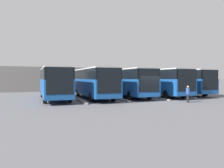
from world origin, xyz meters
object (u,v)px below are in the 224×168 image
at_px(bus_3, 94,82).
at_px(pedestrian, 188,93).
at_px(bus_1, 159,81).
at_px(bus_0, 181,81).
at_px(bus_4, 54,82).
at_px(bus_2, 127,82).

relative_size(bus_3, pedestrian, 6.86).
bearing_deg(bus_1, bus_0, -164.15).
height_order(bus_0, bus_4, same).
relative_size(bus_2, bus_4, 1.00).
bearing_deg(pedestrian, bus_0, 172.94).
height_order(bus_0, pedestrian, bus_0).
xyz_separation_m(bus_0, bus_2, (8.57, 0.49, 0.00)).
bearing_deg(bus_4, bus_3, 176.43).
xyz_separation_m(bus_1, bus_2, (4.28, -0.48, 0.00)).
bearing_deg(bus_3, bus_4, -3.57).
height_order(bus_0, bus_2, same).
bearing_deg(bus_4, bus_1, 179.39).
bearing_deg(bus_2, pedestrian, 114.09).
xyz_separation_m(bus_1, bus_4, (12.85, -0.85, 0.00)).
relative_size(bus_0, bus_4, 1.00).
bearing_deg(bus_2, bus_3, 4.94).
xyz_separation_m(bus_0, pedestrian, (5.79, 7.77, -1.03)).
height_order(bus_3, bus_4, same).
height_order(bus_2, bus_3, same).
distance_m(bus_1, pedestrian, 7.05).
bearing_deg(bus_3, bus_2, -175.06).
relative_size(bus_1, bus_2, 1.00).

